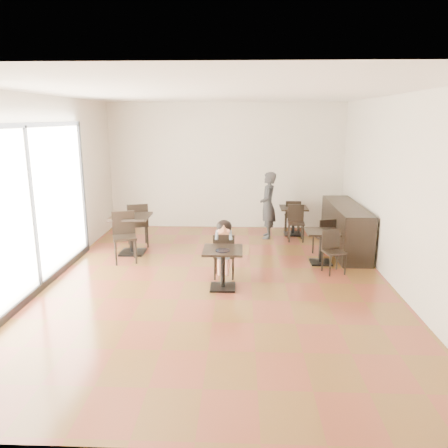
{
  "coord_description": "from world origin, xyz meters",
  "views": [
    {
      "loc": [
        0.39,
        -7.21,
        2.81
      ],
      "look_at": [
        0.1,
        0.21,
        1.0
      ],
      "focal_mm": 35.0,
      "sensor_mm": 36.0,
      "label": 1
    }
  ],
  "objects_px": {
    "cafe_table_back": "(293,221)",
    "child": "(224,249)",
    "cafe_table_mid": "(321,247)",
    "chair_back_a": "(292,216)",
    "child_table": "(223,269)",
    "chair_left_b": "(125,238)",
    "chair_mid_a": "(323,237)",
    "chair_left_a": "(138,224)",
    "cafe_table_left": "(132,235)",
    "chair_back_b": "(296,223)",
    "chair_mid_b": "(334,252)",
    "adult_patron": "(268,205)",
    "child_chair": "(224,255)"
  },
  "relations": [
    {
      "from": "cafe_table_back",
      "to": "child",
      "type": "bearing_deg",
      "value": -117.72
    },
    {
      "from": "cafe_table_mid",
      "to": "chair_back_a",
      "type": "relative_size",
      "value": 0.8
    },
    {
      "from": "child_table",
      "to": "chair_left_b",
      "type": "height_order",
      "value": "chair_left_b"
    },
    {
      "from": "child_table",
      "to": "chair_back_a",
      "type": "bearing_deg",
      "value": 67.31
    },
    {
      "from": "cafe_table_mid",
      "to": "chair_mid_a",
      "type": "relative_size",
      "value": 0.83
    },
    {
      "from": "child",
      "to": "chair_left_a",
      "type": "bearing_deg",
      "value": 136.76
    },
    {
      "from": "cafe_table_left",
      "to": "chair_mid_a",
      "type": "height_order",
      "value": "cafe_table_left"
    },
    {
      "from": "cafe_table_back",
      "to": "chair_left_a",
      "type": "height_order",
      "value": "chair_left_a"
    },
    {
      "from": "chair_left_a",
      "to": "chair_left_b",
      "type": "relative_size",
      "value": 1.0
    },
    {
      "from": "child_table",
      "to": "child",
      "type": "xyz_separation_m",
      "value": [
        0.0,
        0.55,
        0.18
      ]
    },
    {
      "from": "chair_left_b",
      "to": "chair_back_a",
      "type": "distance_m",
      "value": 4.35
    },
    {
      "from": "chair_back_b",
      "to": "chair_mid_b",
      "type": "bearing_deg",
      "value": -76.85
    },
    {
      "from": "cafe_table_back",
      "to": "chair_back_a",
      "type": "bearing_deg",
      "value": 90.0
    },
    {
      "from": "child",
      "to": "chair_back_b",
      "type": "xyz_separation_m",
      "value": [
        1.58,
        2.47,
        -0.11
      ]
    },
    {
      "from": "adult_patron",
      "to": "chair_left_a",
      "type": "xyz_separation_m",
      "value": [
        -2.94,
        -0.83,
        -0.29
      ]
    },
    {
      "from": "cafe_table_back",
      "to": "chair_left_b",
      "type": "distance_m",
      "value": 4.23
    },
    {
      "from": "chair_back_b",
      "to": "adult_patron",
      "type": "bearing_deg",
      "value": 160.71
    },
    {
      "from": "cafe_table_mid",
      "to": "chair_mid_a",
      "type": "height_order",
      "value": "chair_mid_a"
    },
    {
      "from": "child_chair",
      "to": "chair_mid_b",
      "type": "relative_size",
      "value": 1.05
    },
    {
      "from": "child",
      "to": "chair_mid_a",
      "type": "relative_size",
      "value": 1.32
    },
    {
      "from": "child_table",
      "to": "cafe_table_back",
      "type": "distance_m",
      "value": 3.9
    },
    {
      "from": "child",
      "to": "adult_patron",
      "type": "xyz_separation_m",
      "value": [
        0.93,
        2.72,
        0.27
      ]
    },
    {
      "from": "child_chair",
      "to": "cafe_table_back",
      "type": "relative_size",
      "value": 1.21
    },
    {
      "from": "chair_back_a",
      "to": "cafe_table_back",
      "type": "bearing_deg",
      "value": 91.74
    },
    {
      "from": "cafe_table_left",
      "to": "chair_mid_b",
      "type": "distance_m",
      "value": 4.16
    },
    {
      "from": "chair_mid_a",
      "to": "chair_left_a",
      "type": "distance_m",
      "value": 4.06
    },
    {
      "from": "child_chair",
      "to": "child",
      "type": "xyz_separation_m",
      "value": [
        -0.0,
        0.0,
        0.11
      ]
    },
    {
      "from": "chair_mid_b",
      "to": "chair_left_b",
      "type": "xyz_separation_m",
      "value": [
        -4.03,
        0.5,
        0.1
      ]
    },
    {
      "from": "chair_left_a",
      "to": "chair_left_b",
      "type": "xyz_separation_m",
      "value": [
        0.0,
        -1.1,
        0.0
      ]
    },
    {
      "from": "child_table",
      "to": "chair_mid_b",
      "type": "bearing_deg",
      "value": 22.53
    },
    {
      "from": "cafe_table_left",
      "to": "chair_back_b",
      "type": "xyz_separation_m",
      "value": [
        3.59,
        1.13,
        0.0
      ]
    },
    {
      "from": "child_table",
      "to": "cafe_table_mid",
      "type": "xyz_separation_m",
      "value": [
        1.89,
        1.39,
        -0.02
      ]
    },
    {
      "from": "cafe_table_back",
      "to": "adult_patron",
      "type": "bearing_deg",
      "value": -155.22
    },
    {
      "from": "child",
      "to": "chair_mid_b",
      "type": "xyz_separation_m",
      "value": [
        2.02,
        0.29,
        -0.13
      ]
    },
    {
      "from": "chair_mid_a",
      "to": "chair_back_b",
      "type": "height_order",
      "value": "chair_back_b"
    },
    {
      "from": "chair_left_b",
      "to": "chair_mid_b",
      "type": "bearing_deg",
      "value": -25.14
    },
    {
      "from": "cafe_table_back",
      "to": "chair_mid_b",
      "type": "height_order",
      "value": "chair_mid_b"
    },
    {
      "from": "cafe_table_back",
      "to": "chair_mid_b",
      "type": "xyz_separation_m",
      "value": [
        0.44,
        -2.73,
        0.05
      ]
    },
    {
      "from": "chair_mid_b",
      "to": "chair_left_a",
      "type": "distance_m",
      "value": 4.34
    },
    {
      "from": "adult_patron",
      "to": "chair_mid_b",
      "type": "distance_m",
      "value": 2.69
    },
    {
      "from": "chair_mid_a",
      "to": "chair_back_b",
      "type": "relative_size",
      "value": 0.96
    },
    {
      "from": "chair_back_b",
      "to": "child_chair",
      "type": "bearing_deg",
      "value": -120.98
    },
    {
      "from": "chair_left_b",
      "to": "chair_back_a",
      "type": "relative_size",
      "value": 1.2
    },
    {
      "from": "cafe_table_mid",
      "to": "cafe_table_back",
      "type": "xyz_separation_m",
      "value": [
        -0.3,
        2.18,
        0.01
      ]
    },
    {
      "from": "child",
      "to": "chair_mid_a",
      "type": "bearing_deg",
      "value": 34.47
    },
    {
      "from": "chair_mid_b",
      "to": "chair_left_a",
      "type": "bearing_deg",
      "value": 141.44
    },
    {
      "from": "cafe_table_back",
      "to": "chair_back_b",
      "type": "xyz_separation_m",
      "value": [
        0.0,
        -0.55,
        0.07
      ]
    },
    {
      "from": "chair_left_b",
      "to": "chair_back_a",
      "type": "xyz_separation_m",
      "value": [
        3.59,
        2.45,
        -0.08
      ]
    },
    {
      "from": "child_chair",
      "to": "cafe_table_left",
      "type": "distance_m",
      "value": 2.41
    },
    {
      "from": "child_chair",
      "to": "chair_left_b",
      "type": "xyz_separation_m",
      "value": [
        -2.01,
        0.79,
        0.08
      ]
    }
  ]
}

